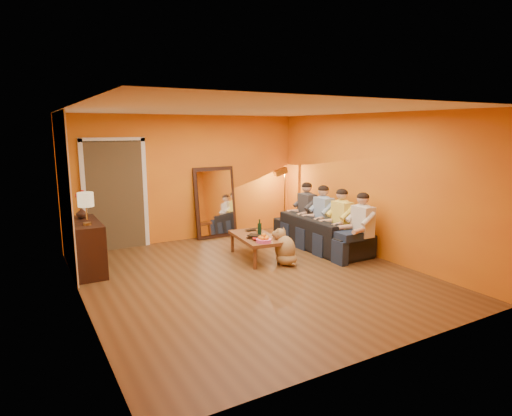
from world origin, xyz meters
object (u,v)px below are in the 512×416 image
floor_lamp (285,201)px  dog (285,246)px  mirror_frame (215,202)px  person_far_left (362,227)px  table_lamp (86,209)px  sideboard (86,247)px  laptop (255,230)px  vase (82,213)px  sofa (321,232)px  wine_bottle (260,228)px  coffee_table (256,247)px  person_mid_left (342,221)px  person_far_right (307,211)px  tumbler (258,232)px  person_mid_right (323,216)px

floor_lamp → dog: 2.39m
mirror_frame → person_far_left: (1.58, -2.82, -0.15)m
table_lamp → sideboard: bearing=90.0°
mirror_frame → laptop: bearing=-83.8°
mirror_frame → vase: (-2.79, -0.83, 0.19)m
laptop → dog: bearing=-89.6°
sofa → wine_bottle: bearing=91.5°
coffee_table → laptop: bearing=69.2°
table_lamp → wine_bottle: (2.82, -0.48, -0.53)m
person_mid_left → person_far_right: bearing=90.0°
vase → floor_lamp: bearing=6.1°
table_lamp → laptop: (2.95, -0.08, -0.67)m
dog → mirror_frame: bearing=94.9°
mirror_frame → dog: size_ratio=2.38×
laptop → floor_lamp: bearing=32.0°
mirror_frame → floor_lamp: mirror_frame is taller
person_far_left → tumbler: size_ratio=13.81×
person_far_right → tumbler: bearing=-160.8°
sofa → person_far_left: 1.05m
dog → person_mid_right: size_ratio=0.52×
mirror_frame → person_mid_left: 2.77m
sideboard → sofa: sideboard is taller
wine_bottle → coffee_table: bearing=135.0°
table_lamp → dog: bearing=-17.5°
sideboard → wine_bottle: sideboard is taller
mirror_frame → person_mid_right: bearing=-47.5°
wine_bottle → person_mid_left: bearing=-14.9°
floor_lamp → person_far_left: 2.46m
person_mid_left → tumbler: 1.60m
floor_lamp → person_mid_left: floor_lamp is taller
person_far_left → person_mid_left: 0.55m
sofa → person_far_left: bearing=-172.6°
table_lamp → person_mid_right: 4.41m
table_lamp → person_mid_left: size_ratio=0.42×
floor_lamp → person_far_right: bearing=-74.9°
table_lamp → laptop: table_lamp is taller
coffee_table → person_mid_right: size_ratio=1.00×
sideboard → person_far_right: bearing=-1.2°
person_far_left → floor_lamp: bearing=90.7°
tumbler → vase: size_ratio=0.46×
floor_lamp → person_far_left: floor_lamp is taller
sideboard → person_mid_right: person_mid_right is taller
mirror_frame → tumbler: bearing=-86.7°
person_mid_right → vase: (-4.37, 0.89, 0.34)m
table_lamp → laptop: size_ratio=1.56×
person_far_right → laptop: size_ratio=3.73×
mirror_frame → laptop: size_ratio=4.65×
person_mid_left → person_far_right: 1.10m
person_far_left → laptop: (-1.42, 1.36, -0.18)m
coffee_table → tumbler: 0.30m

